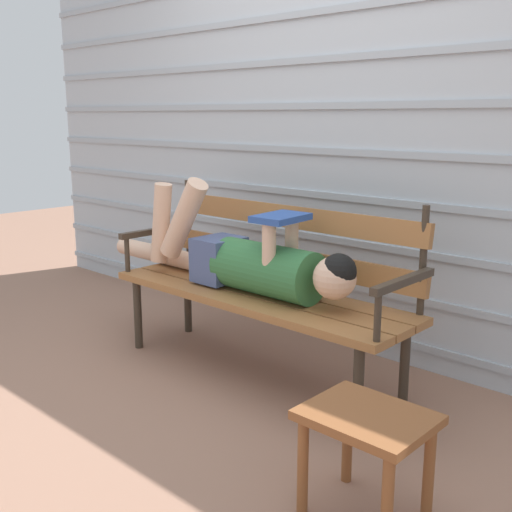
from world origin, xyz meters
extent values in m
plane|color=#936B56|center=(0.00, 0.00, 0.00)|extent=(12.00, 12.00, 0.00)
cube|color=#B2BCC6|center=(0.00, 0.80, 1.07)|extent=(5.33, 0.06, 2.15)
cube|color=#A3ADB7|center=(0.00, 0.77, 0.12)|extent=(5.33, 0.02, 0.04)
cube|color=#A3ADB7|center=(0.00, 0.77, 0.36)|extent=(5.33, 0.02, 0.04)
cube|color=#A3ADB7|center=(0.00, 0.77, 0.60)|extent=(5.33, 0.02, 0.04)
cube|color=#A3ADB7|center=(0.00, 0.77, 0.84)|extent=(5.33, 0.02, 0.04)
cube|color=#A3ADB7|center=(0.00, 0.77, 1.07)|extent=(5.33, 0.02, 0.04)
cube|color=#A3ADB7|center=(0.00, 0.77, 1.31)|extent=(5.33, 0.02, 0.04)
cube|color=#A3ADB7|center=(0.00, 0.77, 1.55)|extent=(5.33, 0.02, 0.04)
cube|color=#A3ADB7|center=(0.00, 0.77, 1.79)|extent=(5.33, 0.02, 0.04)
cube|color=#9E6638|center=(0.00, 0.01, 0.40)|extent=(1.64, 0.15, 0.04)
cube|color=#9E6638|center=(0.00, 0.16, 0.40)|extent=(1.64, 0.15, 0.04)
cube|color=#9E6638|center=(0.00, 0.32, 0.40)|extent=(1.64, 0.15, 0.04)
cube|color=#9E6638|center=(0.00, 0.39, 0.55)|extent=(1.57, 0.05, 0.11)
cube|color=#9E6638|center=(0.00, 0.39, 0.77)|extent=(1.57, 0.05, 0.11)
cylinder|color=#382D23|center=(-0.75, 0.39, 0.66)|extent=(0.03, 0.03, 0.48)
cylinder|color=#382D23|center=(0.75, 0.39, 0.66)|extent=(0.03, 0.03, 0.48)
cylinder|color=#382D23|center=(-0.72, -0.02, 0.19)|extent=(0.04, 0.04, 0.39)
cylinder|color=#382D23|center=(0.72, -0.02, 0.19)|extent=(0.04, 0.04, 0.39)
cylinder|color=#382D23|center=(-0.72, 0.34, 0.19)|extent=(0.04, 0.04, 0.39)
cylinder|color=#382D23|center=(0.72, 0.34, 0.19)|extent=(0.04, 0.04, 0.39)
cube|color=#382D23|center=(-0.80, 0.16, 0.62)|extent=(0.04, 0.44, 0.03)
cylinder|color=#382D23|center=(-0.80, -0.02, 0.52)|extent=(0.03, 0.03, 0.20)
cube|color=#382D23|center=(0.80, 0.16, 0.62)|extent=(0.04, 0.44, 0.03)
cylinder|color=#382D23|center=(0.80, -0.02, 0.52)|extent=(0.03, 0.03, 0.20)
cylinder|color=#33703D|center=(0.07, 0.16, 0.55)|extent=(0.54, 0.25, 0.25)
cube|color=#475684|center=(-0.26, 0.16, 0.55)|extent=(0.20, 0.24, 0.22)
sphere|color=beige|center=(0.46, 0.16, 0.58)|extent=(0.19, 0.19, 0.19)
sphere|color=black|center=(0.48, 0.16, 0.61)|extent=(0.16, 0.16, 0.16)
cylinder|color=beige|center=(-0.46, 0.10, 0.74)|extent=(0.33, 0.11, 0.44)
cylinder|color=beige|center=(-0.64, 0.10, 0.70)|extent=(0.15, 0.09, 0.44)
cylinder|color=beige|center=(-0.76, 0.22, 0.48)|extent=(0.84, 0.10, 0.10)
cylinder|color=beige|center=(0.15, 0.08, 0.67)|extent=(0.06, 0.06, 0.24)
cylinder|color=beige|center=(0.15, 0.24, 0.67)|extent=(0.06, 0.06, 0.24)
cube|color=#284C9E|center=(0.15, 0.16, 0.81)|extent=(0.19, 0.26, 0.03)
cube|color=brown|center=(1.03, -0.43, 0.34)|extent=(0.39, 0.31, 0.03)
cylinder|color=brown|center=(0.87, -0.56, 0.16)|extent=(0.04, 0.04, 0.33)
cylinder|color=brown|center=(1.18, -0.56, 0.16)|extent=(0.04, 0.04, 0.33)
cylinder|color=brown|center=(0.87, -0.31, 0.16)|extent=(0.04, 0.04, 0.33)
cylinder|color=brown|center=(1.18, -0.31, 0.16)|extent=(0.04, 0.04, 0.33)
camera|label=1|loc=(1.97, -1.96, 1.26)|focal=43.50mm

